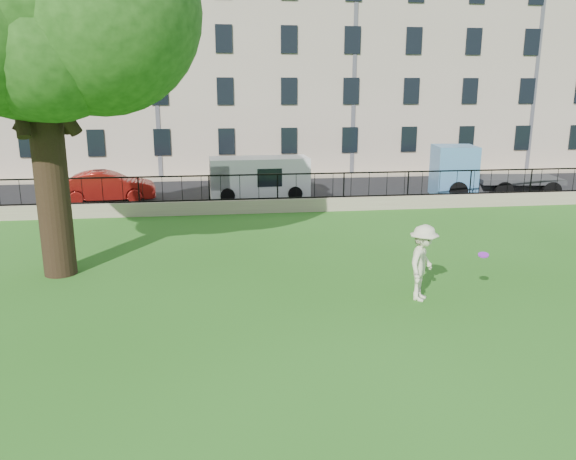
{
  "coord_description": "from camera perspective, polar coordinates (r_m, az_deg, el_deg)",
  "views": [
    {
      "loc": [
        -2.79,
        -12.36,
        5.39
      ],
      "look_at": [
        -0.67,
        3.5,
        1.33
      ],
      "focal_mm": 35.0,
      "sensor_mm": 36.0,
      "label": 1
    }
  ],
  "objects": [
    {
      "name": "frisbee",
      "position": [
        15.22,
        19.24,
        -2.4
      ],
      "size": [
        0.3,
        0.29,
        0.12
      ],
      "primitive_type": "cylinder",
      "rotation": [
        0.21,
        -0.14,
        0.07
      ],
      "color": "purple"
    },
    {
      "name": "ground",
      "position": [
        13.77,
        4.75,
        -8.86
      ],
      "size": [
        120.0,
        120.0,
        0.0
      ],
      "primitive_type": "plane",
      "color": "#266217",
      "rests_on": "ground"
    },
    {
      "name": "blue_truck",
      "position": [
        30.56,
        20.21,
        5.64
      ],
      "size": [
        6.36,
        3.0,
        2.57
      ],
      "primitive_type": "cube",
      "rotation": [
        0.0,
        0.0,
        -0.14
      ],
      "color": "#5289C0",
      "rests_on": "street"
    },
    {
      "name": "retaining_wall",
      "position": [
        25.04,
        -1.06,
        2.51
      ],
      "size": [
        50.0,
        0.4,
        0.6
      ],
      "primitive_type": "cube",
      "color": "gray",
      "rests_on": "ground"
    },
    {
      "name": "iron_railing",
      "position": [
        24.88,
        -1.07,
        4.43
      ],
      "size": [
        50.0,
        0.05,
        1.13
      ],
      "color": "black",
      "rests_on": "retaining_wall"
    },
    {
      "name": "street",
      "position": [
        29.68,
        -2.1,
        3.78
      ],
      "size": [
        60.0,
        9.0,
        0.01
      ],
      "primitive_type": "cube",
      "color": "black",
      "rests_on": "ground"
    },
    {
      "name": "man",
      "position": [
        14.92,
        13.53,
        -3.26
      ],
      "size": [
        1.37,
        1.49,
        2.01
      ],
      "primitive_type": "imported",
      "rotation": [
        0.0,
        0.0,
        0.94
      ],
      "color": "beige",
      "rests_on": "ground"
    },
    {
      "name": "red_sedan",
      "position": [
        28.61,
        -17.88,
        4.21
      ],
      "size": [
        4.65,
        1.96,
        1.49
      ],
      "primitive_type": "imported",
      "rotation": [
        0.0,
        0.0,
        1.66
      ],
      "color": "maroon",
      "rests_on": "street"
    },
    {
      "name": "sidewalk",
      "position": [
        34.78,
        -2.94,
        5.41
      ],
      "size": [
        60.0,
        1.4,
        0.12
      ],
      "primitive_type": "cube",
      "color": "gray",
      "rests_on": "ground"
    },
    {
      "name": "white_van",
      "position": [
        28.19,
        -2.93,
        5.31
      ],
      "size": [
        4.93,
        2.06,
        2.05
      ],
      "primitive_type": "cube",
      "rotation": [
        0.0,
        0.0,
        0.03
      ],
      "color": "white",
      "rests_on": "street"
    },
    {
      "name": "building_row",
      "position": [
        40.05,
        -3.77,
        16.4
      ],
      "size": [
        56.4,
        10.4,
        13.8
      ],
      "color": "#C4B29B",
      "rests_on": "ground"
    }
  ]
}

